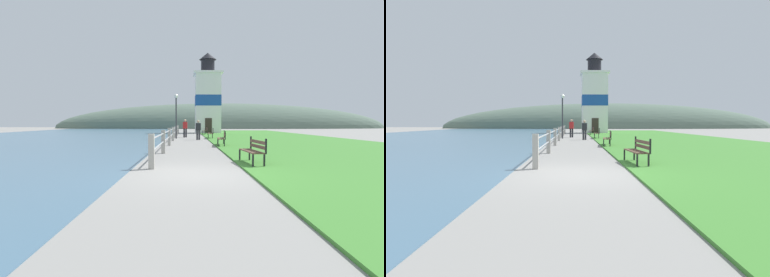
# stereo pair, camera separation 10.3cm
# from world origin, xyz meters

# --- Properties ---
(ground_plane) EXTENTS (160.00, 160.00, 0.00)m
(ground_plane) POSITION_xyz_m (0.00, 0.00, 0.00)
(ground_plane) COLOR gray
(grass_verge) EXTENTS (12.00, 51.36, 0.06)m
(grass_verge) POSITION_xyz_m (7.47, 17.12, 0.03)
(grass_verge) COLOR #428433
(grass_verge) RESTS_ON ground_plane
(water_strip) EXTENTS (24.00, 82.18, 0.01)m
(water_strip) POSITION_xyz_m (-13.97, 17.12, 0.01)
(water_strip) COLOR #476B84
(water_strip) RESTS_ON ground_plane
(seawall_railing) EXTENTS (0.18, 28.28, 1.10)m
(seawall_railing) POSITION_xyz_m (-1.37, 15.05, 0.64)
(seawall_railing) COLOR #A8A399
(seawall_railing) RESTS_ON ground_plane
(park_bench_near) EXTENTS (0.61, 1.70, 0.94)m
(park_bench_near) POSITION_xyz_m (2.03, 1.90, 0.54)
(park_bench_near) COLOR brown
(park_bench_near) RESTS_ON ground_plane
(park_bench_midway) EXTENTS (0.65, 1.97, 0.94)m
(park_bench_midway) POSITION_xyz_m (1.90, 9.93, 0.54)
(park_bench_midway) COLOR brown
(park_bench_midway) RESTS_ON ground_plane
(park_bench_far) EXTENTS (0.61, 1.87, 0.94)m
(park_bench_far) POSITION_xyz_m (1.91, 18.32, 0.54)
(park_bench_far) COLOR brown
(park_bench_far) RESTS_ON ground_plane
(park_bench_by_lighthouse) EXTENTS (0.59, 1.64, 0.94)m
(park_bench_by_lighthouse) POSITION_xyz_m (1.91, 26.32, 0.54)
(park_bench_by_lighthouse) COLOR brown
(park_bench_by_lighthouse) RESTS_ON ground_plane
(lighthouse) EXTENTS (3.85, 3.85, 10.80)m
(lighthouse) POSITION_xyz_m (2.55, 32.41, 4.64)
(lighthouse) COLOR white
(lighthouse) RESTS_ON ground_plane
(person_strolling) EXTENTS (0.44, 0.26, 1.75)m
(person_strolling) POSITION_xyz_m (-0.44, 20.45, 0.95)
(person_strolling) COLOR #28282D
(person_strolling) RESTS_ON ground_plane
(person_by_railing) EXTENTS (0.42, 0.26, 1.63)m
(person_by_railing) POSITION_xyz_m (0.67, 16.38, 0.88)
(person_by_railing) COLOR #28282D
(person_by_railing) RESTS_ON ground_plane
(lamp_post) EXTENTS (0.36, 0.36, 3.96)m
(lamp_post) POSITION_xyz_m (-1.22, 18.38, 2.74)
(lamp_post) COLOR #333338
(lamp_post) RESTS_ON ground_plane
(distant_hillside) EXTENTS (80.00, 16.00, 12.00)m
(distant_hillside) POSITION_xyz_m (8.00, 64.24, 0.00)
(distant_hillside) COLOR #566B5B
(distant_hillside) RESTS_ON ground_plane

